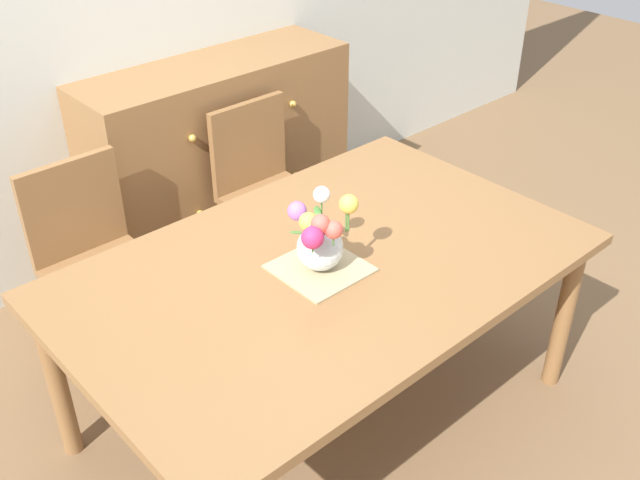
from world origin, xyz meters
name	(u,v)px	position (x,y,z in m)	size (l,w,h in m)	color
ground_plane	(325,412)	(0.00, 0.00, 0.00)	(12.00, 12.00, 0.00)	brown
dining_table	(325,279)	(0.00, 0.00, 0.67)	(1.84, 1.17, 0.74)	olive
chair_left	(93,253)	(-0.45, 0.93, 0.52)	(0.42, 0.42, 0.90)	olive
chair_right	(264,183)	(0.45, 0.93, 0.52)	(0.42, 0.42, 0.90)	olive
dresser	(221,157)	(0.48, 1.33, 0.50)	(1.40, 0.47, 1.00)	olive
placemat	(320,268)	(-0.04, -0.02, 0.74)	(0.29, 0.29, 0.01)	tan
flower_vase	(320,238)	(-0.04, -0.02, 0.87)	(0.25, 0.27, 0.28)	silver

